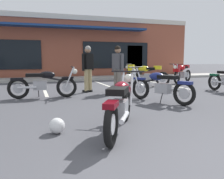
# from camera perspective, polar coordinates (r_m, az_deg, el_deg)

# --- Properties ---
(ground_plane) EXTENTS (80.00, 80.00, 0.00)m
(ground_plane) POSITION_cam_1_polar(r_m,az_deg,el_deg) (5.99, -0.87, -4.21)
(ground_plane) COLOR #47474C
(sidewalk_kerb) EXTENTS (22.00, 1.80, 0.14)m
(sidewalk_kerb) POSITION_cam_1_polar(r_m,az_deg,el_deg) (13.82, -11.15, 2.57)
(sidewalk_kerb) COLOR #A8A59E
(sidewalk_kerb) RESTS_ON ground_plane
(brick_storefront_building) EXTENTS (17.53, 7.20, 3.89)m
(brick_storefront_building) POSITION_cam_1_polar(r_m,az_deg,el_deg) (18.03, -13.11, 9.60)
(brick_storefront_building) COLOR brown
(brick_storefront_building) RESTS_ON ground_plane
(painted_stall_lines) EXTENTS (8.44, 4.80, 0.01)m
(painted_stall_lines) POSITION_cam_1_polar(r_m,az_deg,el_deg) (10.29, -8.50, 0.62)
(painted_stall_lines) COLOR silver
(painted_stall_lines) RESTS_ON ground_plane
(motorcycle_foreground_classic) EXTENTS (1.31, 1.89, 0.98)m
(motorcycle_foreground_classic) POSITION_cam_1_polar(r_m,az_deg,el_deg) (3.92, 2.06, -3.54)
(motorcycle_foreground_classic) COLOR black
(motorcycle_foreground_classic) RESTS_ON ground_plane
(motorcycle_red_sportbike) EXTENTS (2.11, 0.68, 0.98)m
(motorcycle_red_sportbike) POSITION_cam_1_polar(r_m,az_deg,el_deg) (7.55, -16.26, 1.47)
(motorcycle_red_sportbike) COLOR black
(motorcycle_red_sportbike) RESTS_ON ground_plane
(motorcycle_black_cruiser) EXTENTS (1.85, 1.38, 0.98)m
(motorcycle_black_cruiser) POSITION_cam_1_polar(r_m,az_deg,el_deg) (12.48, 16.60, 4.00)
(motorcycle_black_cruiser) COLOR black
(motorcycle_black_cruiser) RESTS_ON ground_plane
(motorcycle_silver_naked) EXTENTS (1.68, 1.63, 0.98)m
(motorcycle_silver_naked) POSITION_cam_1_polar(r_m,az_deg,el_deg) (10.94, 7.94, 3.80)
(motorcycle_silver_naked) COLOR black
(motorcycle_silver_naked) RESTS_ON ground_plane
(motorcycle_blue_standard) EXTENTS (1.19, 1.96, 0.98)m
(motorcycle_blue_standard) POSITION_cam_1_polar(r_m,az_deg,el_deg) (6.71, 11.58, 0.90)
(motorcycle_blue_standard) COLOR black
(motorcycle_blue_standard) RESTS_ON ground_plane
(person_in_black_shirt) EXTENTS (0.37, 0.60, 1.68)m
(person_in_black_shirt) POSITION_cam_1_polar(r_m,az_deg,el_deg) (8.47, 1.39, 5.69)
(person_in_black_shirt) COLOR black
(person_in_black_shirt) RESTS_ON ground_plane
(person_in_shorts_foreground) EXTENTS (0.54, 0.44, 1.68)m
(person_in_shorts_foreground) POSITION_cam_1_polar(r_m,az_deg,el_deg) (8.57, -5.87, 5.68)
(person_in_shorts_foreground) COLOR black
(person_in_shorts_foreground) RESTS_ON ground_plane
(helmet_on_pavement) EXTENTS (0.26, 0.26, 0.26)m
(helmet_on_pavement) POSITION_cam_1_polar(r_m,az_deg,el_deg) (3.97, -13.24, -8.54)
(helmet_on_pavement) COLOR silver
(helmet_on_pavement) RESTS_ON ground_plane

